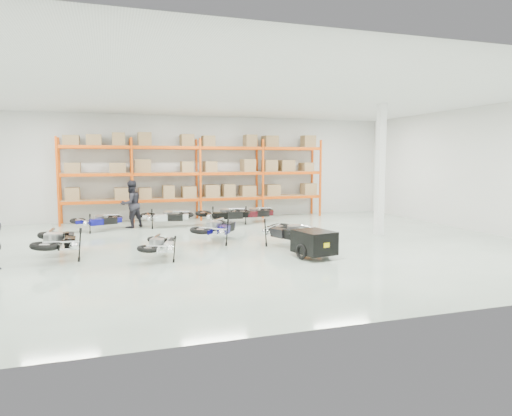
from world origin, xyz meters
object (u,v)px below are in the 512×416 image
object	(u,v)px
moto_touring_right	(291,227)
moto_back_a	(99,217)
person_back	(131,204)
moto_blue_centre	(217,224)
moto_back_c	(224,211)
trailer	(314,242)
moto_silver_left	(160,241)
moto_back_d	(253,210)
moto_back_b	(167,213)
moto_black_far_left	(58,236)

from	to	relation	value
moto_touring_right	moto_back_a	xyz separation A→B (m)	(-5.51, 5.03, -0.10)
person_back	moto_blue_centre	bearing A→B (deg)	89.74
moto_back_c	moto_back_a	bearing A→B (deg)	93.38
moto_touring_right	person_back	size ratio (longest dim) A/B	1.08
moto_touring_right	trailer	world-z (taller)	moto_touring_right
moto_silver_left	moto_back_d	world-z (taller)	moto_back_d
moto_back_a	moto_back_c	xyz separation A→B (m)	(4.70, -0.03, 0.08)
moto_blue_centre	moto_back_b	size ratio (longest dim) A/B	1.08
moto_back_a	person_back	world-z (taller)	person_back
moto_back_d	moto_back_c	bearing A→B (deg)	106.43
moto_back_c	moto_blue_centre	bearing A→B (deg)	166.46
moto_silver_left	moto_back_b	size ratio (longest dim) A/B	0.89
moto_touring_right	moto_back_c	bearing A→B (deg)	79.59
moto_black_far_left	moto_back_b	distance (m)	5.92
moto_black_far_left	moto_touring_right	bearing A→B (deg)	174.61
moto_back_a	moto_back_d	world-z (taller)	moto_back_d
trailer	moto_back_b	bearing A→B (deg)	101.81
moto_back_c	person_back	size ratio (longest dim) A/B	1.05
moto_black_far_left	person_back	size ratio (longest dim) A/B	1.10
moto_black_far_left	moto_back_a	distance (m)	4.71
moto_black_far_left	moto_back_b	xyz separation A→B (m)	(3.40, 4.84, -0.07)
moto_back_b	moto_back_d	distance (m)	3.57
moto_back_d	moto_touring_right	bearing A→B (deg)	171.52
moto_silver_left	moto_touring_right	size ratio (longest dim) A/B	0.81
moto_blue_centre	moto_black_far_left	distance (m)	4.67
moto_touring_right	person_back	bearing A→B (deg)	108.34
moto_blue_centre	moto_back_a	world-z (taller)	moto_blue_centre
moto_black_far_left	person_back	bearing A→B (deg)	-114.00
trailer	moto_black_far_left	bearing A→B (deg)	150.57
moto_back_c	trailer	bearing A→B (deg)	-169.23
moto_blue_centre	trailer	distance (m)	3.65
moto_blue_centre	moto_back_d	distance (m)	4.64
trailer	person_back	bearing A→B (deg)	109.12
trailer	moto_back_c	xyz separation A→B (m)	(-0.82, 6.60, 0.16)
moto_black_far_left	trailer	bearing A→B (deg)	160.93
moto_back_c	person_back	distance (m)	3.58
moto_touring_right	person_back	xyz separation A→B (m)	(-4.34, 5.55, 0.31)
trailer	person_back	xyz separation A→B (m)	(-4.34, 7.15, 0.48)
moto_black_far_left	moto_touring_right	world-z (taller)	moto_black_far_left
moto_back_b	moto_back_c	size ratio (longest dim) A/B	0.93
moto_black_far_left	moto_back_a	size ratio (longest dim) A/B	1.22
moto_silver_left	moto_back_c	xyz separation A→B (m)	(3.07, 5.43, 0.10)
trailer	moto_back_a	distance (m)	8.62
moto_back_a	moto_back_c	world-z (taller)	moto_back_c
moto_back_c	person_back	xyz separation A→B (m)	(-3.52, 0.55, 0.32)
moto_black_far_left	moto_back_d	distance (m)	8.61
moto_touring_right	moto_back_b	size ratio (longest dim) A/B	1.10
moto_black_far_left	moto_touring_right	xyz separation A→B (m)	(6.44, -0.41, -0.01)
moto_blue_centre	moto_back_b	bearing A→B (deg)	-38.94
moto_silver_left	moto_black_far_left	xyz separation A→B (m)	(-2.55, 0.84, 0.13)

